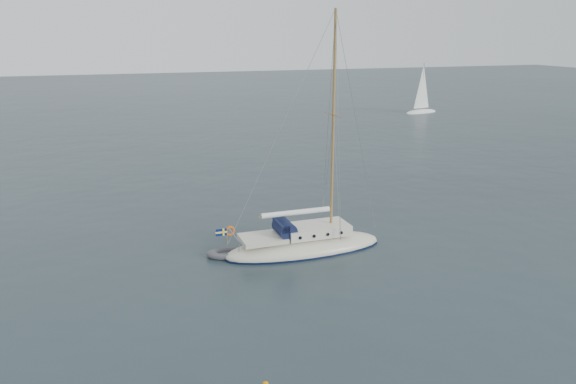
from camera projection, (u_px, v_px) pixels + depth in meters
name	position (u px, v px, depth m)	size (l,w,h in m)	color
ground	(281.00, 259.00, 31.34)	(300.00, 300.00, 0.00)	black
sailboat	(304.00, 233.00, 32.26)	(9.87, 2.95, 14.05)	beige
dinghy	(231.00, 254.00, 31.62)	(2.79, 1.26, 0.40)	#4A4A4F
distant_yacht_b	(422.00, 91.00, 86.57)	(6.09, 3.25, 8.06)	white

